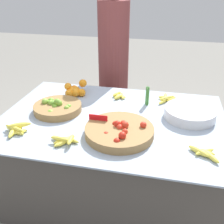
{
  "coord_description": "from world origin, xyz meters",
  "views": [
    {
      "loc": [
        0.38,
        -1.71,
        1.64
      ],
      "look_at": [
        0.0,
        0.0,
        0.73
      ],
      "focal_mm": 42.0,
      "sensor_mm": 36.0,
      "label": 1
    }
  ],
  "objects_px": {
    "metal_bowl": "(190,113)",
    "vendor_person": "(113,68)",
    "lime_bowl": "(57,107)",
    "tomato_basket": "(120,131)",
    "price_sign": "(98,121)"
  },
  "relations": [
    {
      "from": "lime_bowl",
      "to": "tomato_basket",
      "type": "height_order",
      "value": "lime_bowl"
    },
    {
      "from": "metal_bowl",
      "to": "vendor_person",
      "type": "relative_size",
      "value": 0.24
    },
    {
      "from": "tomato_basket",
      "to": "vendor_person",
      "type": "distance_m",
      "value": 1.25
    },
    {
      "from": "lime_bowl",
      "to": "vendor_person",
      "type": "bearing_deg",
      "value": 75.58
    },
    {
      "from": "tomato_basket",
      "to": "price_sign",
      "type": "xyz_separation_m",
      "value": [
        -0.17,
        0.07,
        0.02
      ]
    },
    {
      "from": "vendor_person",
      "to": "metal_bowl",
      "type": "bearing_deg",
      "value": -47.74
    },
    {
      "from": "metal_bowl",
      "to": "vendor_person",
      "type": "distance_m",
      "value": 1.16
    },
    {
      "from": "tomato_basket",
      "to": "price_sign",
      "type": "bearing_deg",
      "value": 158.03
    },
    {
      "from": "lime_bowl",
      "to": "vendor_person",
      "type": "relative_size",
      "value": 0.23
    },
    {
      "from": "metal_bowl",
      "to": "vendor_person",
      "type": "height_order",
      "value": "vendor_person"
    },
    {
      "from": "lime_bowl",
      "to": "vendor_person",
      "type": "xyz_separation_m",
      "value": [
        0.25,
        0.97,
        0.04
      ]
    },
    {
      "from": "metal_bowl",
      "to": "price_sign",
      "type": "height_order",
      "value": "price_sign"
    },
    {
      "from": "price_sign",
      "to": "metal_bowl",
      "type": "bearing_deg",
      "value": 24.44
    },
    {
      "from": "metal_bowl",
      "to": "vendor_person",
      "type": "xyz_separation_m",
      "value": [
        -0.78,
        0.85,
        0.03
      ]
    },
    {
      "from": "metal_bowl",
      "to": "price_sign",
      "type": "distance_m",
      "value": 0.7
    }
  ]
}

